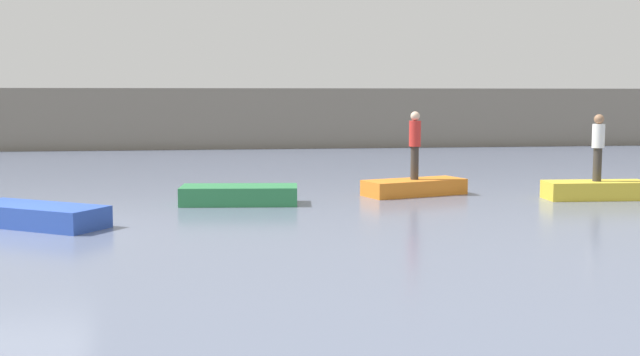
{
  "coord_description": "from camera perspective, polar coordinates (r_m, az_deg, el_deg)",
  "views": [
    {
      "loc": [
        3.77,
        -16.07,
        2.71
      ],
      "look_at": [
        6.55,
        3.7,
        0.58
      ],
      "focal_mm": 43.61,
      "sensor_mm": 36.0,
      "label": 1
    }
  ],
  "objects": [
    {
      "name": "embankment_wall",
      "position": [
        40.06,
        -13.46,
        4.24
      ],
      "size": [
        80.0,
        1.2,
        3.06
      ],
      "primitive_type": "cube",
      "color": "gray",
      "rests_on": "ground_plane"
    },
    {
      "name": "rowboat_blue",
      "position": [
        17.17,
        -20.14,
        -2.6
      ],
      "size": [
        3.2,
        2.63,
        0.45
      ],
      "primitive_type": "cube",
      "rotation": [
        0.0,
        0.0,
        -0.57
      ],
      "color": "#2B4CAD",
      "rests_on": "ground_plane"
    },
    {
      "name": "ground_plane",
      "position": [
        16.73,
        -20.97,
        -3.63
      ],
      "size": [
        120.0,
        120.0,
        0.0
      ],
      "primitive_type": "plane",
      "color": "slate"
    },
    {
      "name": "person_red_shirt",
      "position": [
        21.2,
        6.98,
        2.69
      ],
      "size": [
        0.32,
        0.32,
        1.85
      ],
      "color": "#38332D",
      "rests_on": "rowboat_orange"
    },
    {
      "name": "person_white_shirt",
      "position": [
        21.46,
        19.73,
        2.39
      ],
      "size": [
        0.32,
        0.32,
        1.75
      ],
      "color": "#38332D",
      "rests_on": "rowboat_yellow"
    },
    {
      "name": "rowboat_green",
      "position": [
        19.47,
        -5.94,
        -1.25
      ],
      "size": [
        2.99,
        1.48,
        0.46
      ],
      "primitive_type": "cube",
      "rotation": [
        0.0,
        0.0,
        -0.11
      ],
      "color": "#2D7F47",
      "rests_on": "ground_plane"
    },
    {
      "name": "rowboat_yellow",
      "position": [
        21.57,
        19.62,
        -0.85
      ],
      "size": [
        2.74,
        1.1,
        0.47
      ],
      "primitive_type": "cube",
      "rotation": [
        0.0,
        0.0,
        -0.06
      ],
      "color": "gold",
      "rests_on": "ground_plane"
    },
    {
      "name": "rowboat_orange",
      "position": [
        21.31,
        6.93,
        -0.68
      ],
      "size": [
        2.98,
        1.86,
        0.42
      ],
      "primitive_type": "cube",
      "rotation": [
        0.0,
        0.0,
        0.31
      ],
      "color": "orange",
      "rests_on": "ground_plane"
    }
  ]
}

